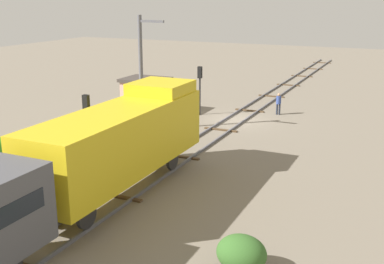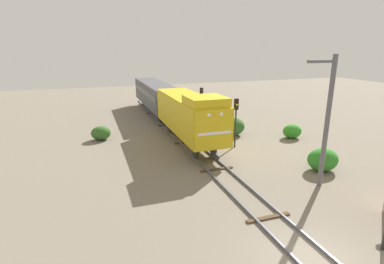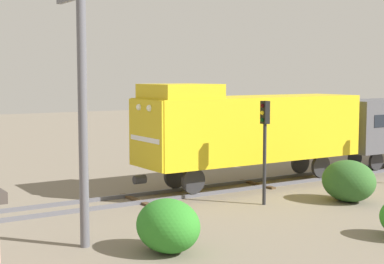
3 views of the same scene
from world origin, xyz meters
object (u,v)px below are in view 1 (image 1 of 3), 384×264
at_px(worker_near_track, 279,102).
at_px(traffic_signal_mid, 87,119).
at_px(locomotive, 123,137).
at_px(traffic_signal_near, 200,81).
at_px(catenary_mast, 142,71).
at_px(relay_hut, 146,95).

bearing_deg(worker_near_track, traffic_signal_mid, -36.27).
height_order(locomotive, traffic_signal_near, locomotive).
xyz_separation_m(locomotive, catenary_mast, (4.94, -10.06, 1.38)).
relative_size(traffic_signal_mid, catenary_mast, 0.53).
bearing_deg(relay_hut, locomotive, 116.73).
bearing_deg(traffic_signal_near, catenary_mast, 73.26).
bearing_deg(catenary_mast, relay_hut, -62.05).
distance_m(locomotive, traffic_signal_mid, 3.87).
bearing_deg(traffic_signal_mid, locomotive, 151.52).
bearing_deg(locomotive, traffic_signal_mid, -28.48).
relative_size(locomotive, traffic_signal_near, 3.06).
distance_m(traffic_signal_near, traffic_signal_mid, 14.00).
xyz_separation_m(locomotive, traffic_signal_near, (3.20, -15.84, -0.12)).
xyz_separation_m(locomotive, relay_hut, (7.50, -14.89, -1.38)).
distance_m(traffic_signal_near, relay_hut, 4.58).
xyz_separation_m(worker_near_track, catenary_mast, (7.34, 8.37, 3.16)).
relative_size(worker_near_track, catenary_mast, 0.22).
distance_m(worker_near_track, catenary_mast, 11.57).
height_order(locomotive, relay_hut, locomotive).
bearing_deg(traffic_signal_mid, worker_near_track, -109.27).
relative_size(traffic_signal_near, relay_hut, 1.08).
relative_size(traffic_signal_near, worker_near_track, 2.23).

